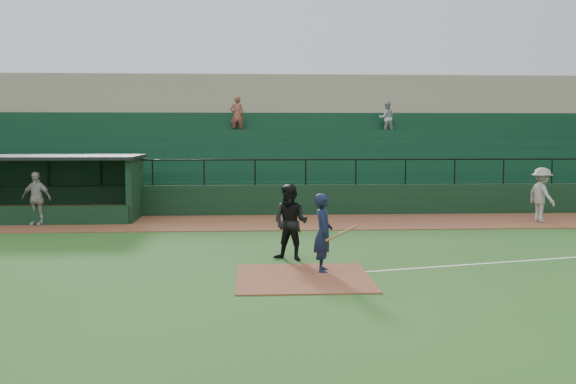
{
  "coord_description": "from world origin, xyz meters",
  "views": [
    {
      "loc": [
        -1.16,
        -15.28,
        3.29
      ],
      "look_at": [
        0.0,
        5.0,
        1.4
      ],
      "focal_mm": 40.41,
      "sensor_mm": 36.0,
      "label": 1
    }
  ],
  "objects": [
    {
      "name": "dugout_player_a",
      "position": [
        -8.67,
        7.71,
        0.97
      ],
      "size": [
        1.18,
        0.71,
        1.88
      ],
      "primitive_type": "imported",
      "rotation": [
        0.0,
        0.0,
        -0.24
      ],
      "color": "#A8A29D",
      "rests_on": "warning_track"
    },
    {
      "name": "runner",
      "position": [
        9.35,
        7.47,
        1.02
      ],
      "size": [
        1.0,
        1.41,
        1.98
      ],
      "primitive_type": "imported",
      "rotation": [
        0.0,
        0.0,
        1.79
      ],
      "color": "#9C9792",
      "rests_on": "warning_track"
    },
    {
      "name": "ground",
      "position": [
        0.0,
        0.0,
        0.0
      ],
      "size": [
        90.0,
        90.0,
        0.0
      ],
      "primitive_type": "plane",
      "color": "#24511A",
      "rests_on": "ground"
    },
    {
      "name": "dugout",
      "position": [
        -9.75,
        9.56,
        1.33
      ],
      "size": [
        8.9,
        3.2,
        2.42
      ],
      "color": "black",
      "rests_on": "ground"
    },
    {
      "name": "home_plate_dirt",
      "position": [
        0.0,
        -1.0,
        0.01
      ],
      "size": [
        3.0,
        3.0,
        0.03
      ],
      "primitive_type": "cube",
      "color": "brown",
      "rests_on": "ground"
    },
    {
      "name": "batter_at_plate",
      "position": [
        0.52,
        -0.36,
        0.93
      ],
      "size": [
        1.04,
        0.72,
        1.86
      ],
      "color": "#101832",
      "rests_on": "ground"
    },
    {
      "name": "umpire",
      "position": [
        -0.15,
        1.1,
        0.98
      ],
      "size": [
        1.18,
        1.09,
        1.96
      ],
      "primitive_type": "imported",
      "rotation": [
        0.0,
        0.0,
        -0.47
      ],
      "color": "black",
      "rests_on": "ground"
    },
    {
      "name": "warning_track",
      "position": [
        0.0,
        8.0,
        0.01
      ],
      "size": [
        40.0,
        4.0,
        0.03
      ],
      "primitive_type": "cube",
      "color": "brown",
      "rests_on": "ground"
    },
    {
      "name": "stadium_structure",
      "position": [
        -0.0,
        16.46,
        2.3
      ],
      "size": [
        38.0,
        13.08,
        6.4
      ],
      "color": "black",
      "rests_on": "ground"
    }
  ]
}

